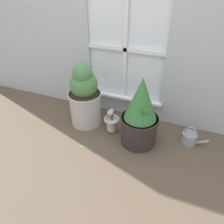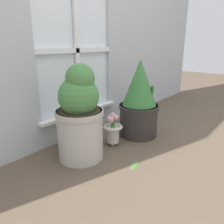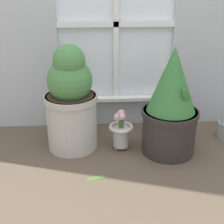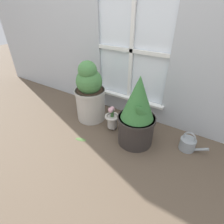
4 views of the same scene
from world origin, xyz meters
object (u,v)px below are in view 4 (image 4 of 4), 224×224
at_px(potted_plant_left, 90,93).
at_px(potted_plant_right, 137,114).
at_px(flower_vase, 112,118).
at_px(watering_can, 188,144).

xyz_separation_m(potted_plant_left, potted_plant_right, (0.59, -0.09, -0.00)).
relative_size(flower_vase, watering_can, 1.09).
bearing_deg(potted_plant_right, potted_plant_left, 171.05).
distance_m(potted_plant_right, flower_vase, 0.35).
bearing_deg(watering_can, flower_vase, -172.04).
height_order(potted_plant_right, flower_vase, potted_plant_right).
relative_size(potted_plant_right, watering_can, 2.72).
xyz_separation_m(potted_plant_right, watering_can, (0.45, 0.15, -0.25)).
distance_m(potted_plant_left, potted_plant_right, 0.60).
relative_size(potted_plant_left, watering_can, 2.72).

